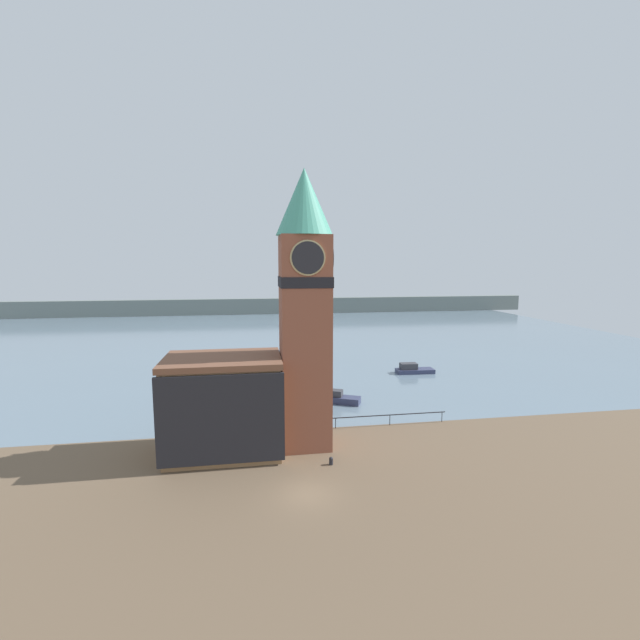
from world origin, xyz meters
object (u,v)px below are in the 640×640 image
object	(u,v)px
pier_building	(224,405)
boat_far	(413,369)
clock_tower	(305,303)
mooring_bollard_near	(331,461)
boat_near	(339,398)

from	to	relation	value
pier_building	boat_far	xyz separation A→B (m)	(25.98, 23.01, -3.63)
clock_tower	mooring_bollard_near	world-z (taller)	clock_tower
boat_near	boat_far	size ratio (longest dim) A/B	0.85
boat_far	boat_near	bearing A→B (deg)	-137.13
pier_building	boat_far	bearing A→B (deg)	41.53
boat_near	pier_building	bearing A→B (deg)	-112.38
clock_tower	boat_near	bearing A→B (deg)	63.97
boat_near	mooring_bollard_near	distance (m)	15.58
clock_tower	pier_building	bearing A→B (deg)	-177.18
pier_building	mooring_bollard_near	size ratio (longest dim) A/B	15.14
pier_building	boat_far	world-z (taller)	pier_building
clock_tower	pier_building	xyz separation A→B (m)	(-7.05, -0.35, -8.57)
boat_near	boat_far	bearing A→B (deg)	66.30
boat_far	pier_building	bearing A→B (deg)	-136.50
pier_building	boat_near	bearing A→B (deg)	42.21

